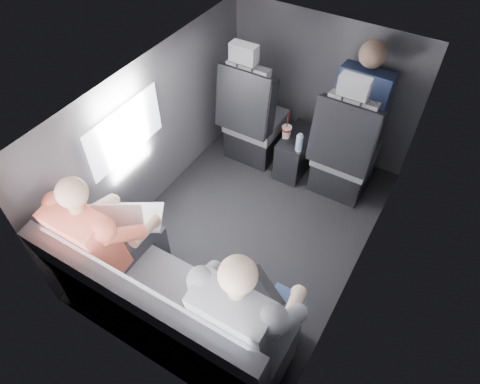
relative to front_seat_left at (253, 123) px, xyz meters
The scene contains 19 objects.
floor 1.03m from the front_seat_left, 61.81° to the right, with size 2.60×2.60×0.00m, color black.
ceiling 1.34m from the front_seat_left, 61.81° to the right, with size 2.60×2.60×0.00m, color #B2B2AD.
panel_left 0.99m from the front_seat_left, 118.19° to the right, with size 0.02×2.60×1.35m, color #56565B.
panel_right 1.61m from the front_seat_left, 31.88° to the right, with size 0.02×2.60×1.35m, color #56565B.
panel_front 0.70m from the front_seat_left, 45.65° to the left, with size 1.80×0.02×1.35m, color #56565B.
panel_back 2.20m from the front_seat_left, 78.12° to the right, with size 1.80×0.02×1.35m, color #56565B.
side_window 1.32m from the front_seat_left, 110.67° to the right, with size 0.02×0.75×0.42m, color white.
seatbelt 1.00m from the front_seat_left, 10.68° to the right, with size 0.05×0.01×0.65m, color black.
front_seat_left is the anchor object (origin of this frame).
front_seat_right 0.90m from the front_seat_left, ahead, with size 0.52×0.58×1.26m.
center_console 0.49m from the front_seat_left, ahead, with size 0.24×0.48×0.41m.
rear_bench 1.96m from the front_seat_left, 76.69° to the right, with size 1.60×0.57×0.92m.
soda_cup 0.37m from the front_seat_left, ahead, with size 0.09×0.09×0.27m.
water_bottle 0.55m from the front_seat_left, 14.08° to the right, with size 0.06×0.06×0.18m.
laptop_white 1.63m from the front_seat_left, 91.91° to the right, with size 0.44×0.49×0.27m.
laptop_black 1.94m from the front_seat_left, 60.61° to the right, with size 0.37×0.41×0.22m.
passenger_rear_left 1.82m from the front_seat_left, 92.51° to the right, with size 0.52×0.63×1.24m.
passenger_rear_right 2.07m from the front_seat_left, 61.42° to the right, with size 0.54×0.65×1.28m.
passenger_front_right 0.98m from the front_seat_left, 16.38° to the left, with size 0.43×0.43×0.90m.
Camera 1 is at (1.08, -1.97, 2.87)m, focal length 32.00 mm.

